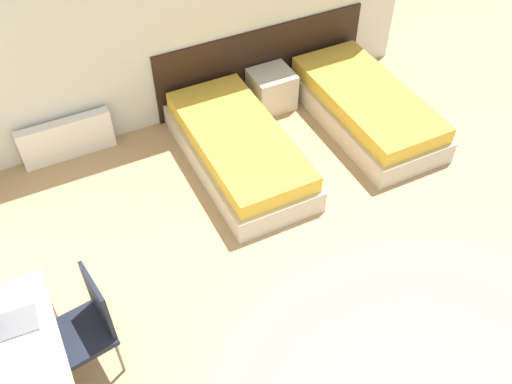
{
  "coord_description": "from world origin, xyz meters",
  "views": [
    {
      "loc": [
        -1.55,
        -0.71,
        4.13
      ],
      "look_at": [
        0.0,
        2.39,
        0.55
      ],
      "focal_mm": 40.0,
      "sensor_mm": 36.0,
      "label": 1
    }
  ],
  "objects_px": {
    "bed_near_door": "(365,107)",
    "nightstand": "(272,89)",
    "laptop": "(2,322)",
    "bed_near_window": "(239,149)",
    "chair_near_laptop": "(86,324)"
  },
  "relations": [
    {
      "from": "chair_near_laptop",
      "to": "laptop",
      "type": "bearing_deg",
      "value": 163.92
    },
    {
      "from": "bed_near_window",
      "to": "bed_near_door",
      "type": "relative_size",
      "value": 1.0
    },
    {
      "from": "nightstand",
      "to": "chair_near_laptop",
      "type": "height_order",
      "value": "chair_near_laptop"
    },
    {
      "from": "chair_near_laptop",
      "to": "bed_near_window",
      "type": "bearing_deg",
      "value": 30.16
    },
    {
      "from": "bed_near_window",
      "to": "nightstand",
      "type": "xyz_separation_m",
      "value": [
        0.78,
        0.77,
        0.01
      ]
    },
    {
      "from": "nightstand",
      "to": "chair_near_laptop",
      "type": "distance_m",
      "value": 3.58
    },
    {
      "from": "bed_near_window",
      "to": "nightstand",
      "type": "bearing_deg",
      "value": 44.31
    },
    {
      "from": "bed_near_window",
      "to": "nightstand",
      "type": "height_order",
      "value": "nightstand"
    },
    {
      "from": "bed_near_window",
      "to": "bed_near_door",
      "type": "bearing_deg",
      "value": 0.0
    },
    {
      "from": "chair_near_laptop",
      "to": "bed_near_door",
      "type": "bearing_deg",
      "value": 15.38
    },
    {
      "from": "bed_near_door",
      "to": "nightstand",
      "type": "height_order",
      "value": "nightstand"
    },
    {
      "from": "laptop",
      "to": "nightstand",
      "type": "bearing_deg",
      "value": 38.62
    },
    {
      "from": "bed_near_window",
      "to": "laptop",
      "type": "distance_m",
      "value": 2.89
    },
    {
      "from": "nightstand",
      "to": "bed_near_door",
      "type": "bearing_deg",
      "value": -44.31
    },
    {
      "from": "bed_near_door",
      "to": "laptop",
      "type": "distance_m",
      "value": 4.29
    }
  ]
}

